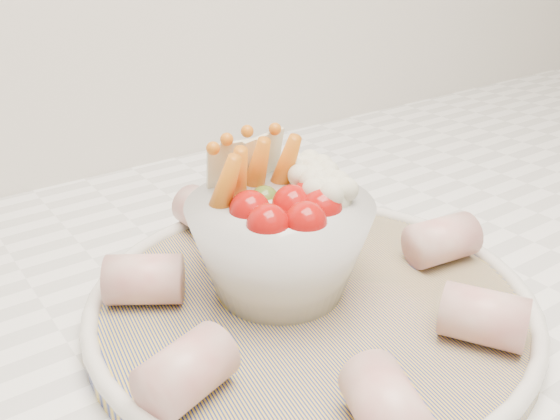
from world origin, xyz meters
TOP-DOWN VIEW (x-y plane):
  - serving_platter at (0.10, 1.39)m, footprint 0.38×0.38m
  - veggie_bowl at (0.09, 1.42)m, footprint 0.14×0.14m
  - cured_meat_rolls at (0.10, 1.39)m, footprint 0.30×0.32m

SIDE VIEW (x-z plane):
  - serving_platter at x=0.10m, z-range 0.92..0.94m
  - cured_meat_rolls at x=0.10m, z-range 0.94..0.97m
  - veggie_bowl at x=0.09m, z-range 0.92..1.04m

